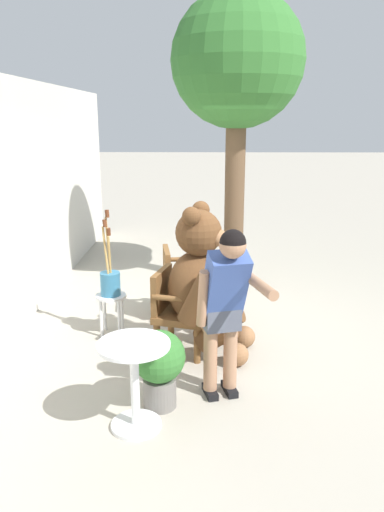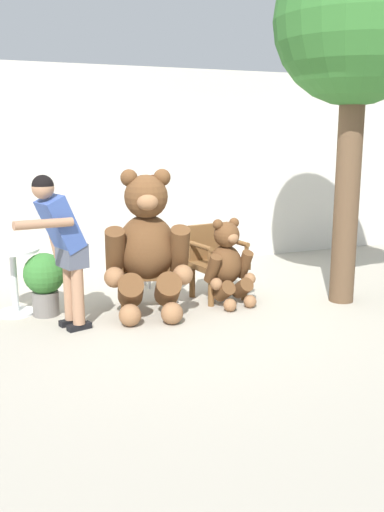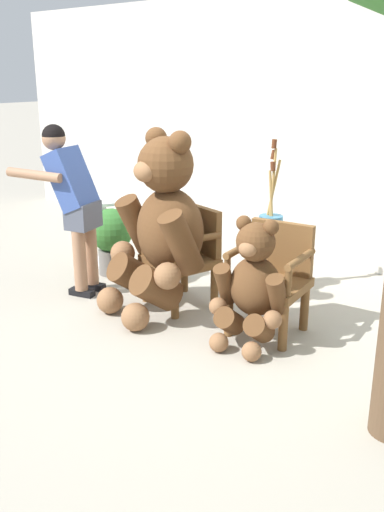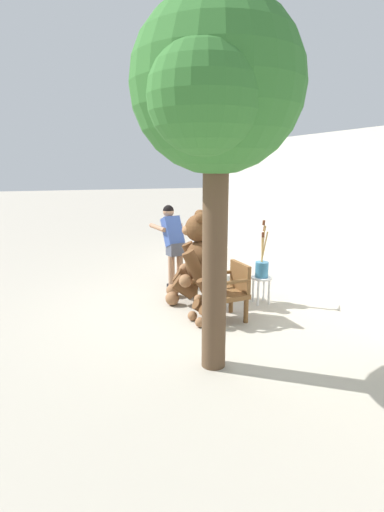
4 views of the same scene
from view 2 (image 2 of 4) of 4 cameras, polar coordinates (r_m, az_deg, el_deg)
name	(u,v)px [view 2 (image 2 of 4)]	position (r m, az deg, el deg)	size (l,w,h in m)	color
ground_plane	(197,314)	(6.22, 0.50, -5.78)	(60.00, 60.00, 0.00)	#A8A091
back_wall	(130,170)	(8.18, -6.23, 8.56)	(10.00, 0.16, 2.80)	beige
wooden_chair_left	(143,266)	(6.38, -4.89, -1.03)	(0.67, 0.64, 0.86)	brown
wooden_chair_right	(215,259)	(6.71, 2.36, -0.34)	(0.62, 0.59, 0.86)	brown
teddy_bear_large	(147,245)	(6.07, -4.50, 1.15)	(0.97, 0.98, 1.55)	brown
teddy_bear_small	(228,263)	(6.45, 3.59, -0.69)	(0.60, 0.59, 0.98)	brown
person_visitor	(62,239)	(5.65, -12.89, 1.63)	(0.73, 0.61, 1.54)	black
white_stool	(154,259)	(7.23, -3.80, -0.28)	(0.34, 0.34, 0.46)	silver
brush_bucket	(154,237)	(7.17, -3.84, 1.92)	(0.22, 0.22, 0.96)	teal
round_side_table	(14,274)	(6.38, -17.40, -1.71)	(0.56, 0.56, 0.72)	silver
patio_tree	(365,28)	(6.71, 16.96, 20.97)	(1.86, 1.77, 3.96)	brown
potted_plant	(45,279)	(6.26, -14.54, -2.27)	(0.44, 0.44, 0.68)	slate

